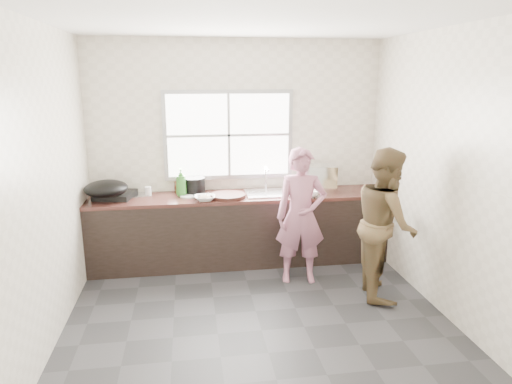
{
  "coord_description": "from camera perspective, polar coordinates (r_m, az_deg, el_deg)",
  "views": [
    {
      "loc": [
        -0.61,
        -4.03,
        2.25
      ],
      "look_at": [
        0.1,
        0.65,
        1.05
      ],
      "focal_mm": 32.0,
      "sensor_mm": 36.0,
      "label": 1
    }
  ],
  "objects": [
    {
      "name": "floor",
      "position": [
        4.66,
        -0.02,
        -14.73
      ],
      "size": [
        3.6,
        3.2,
        0.01
      ],
      "primitive_type": "cube",
      "color": "#2C2C2F",
      "rests_on": "ground"
    },
    {
      "name": "ceiling",
      "position": [
        4.1,
        -0.02,
        20.6
      ],
      "size": [
        3.6,
        3.2,
        0.01
      ],
      "primitive_type": "cube",
      "color": "silver",
      "rests_on": "wall_back"
    },
    {
      "name": "wall_back",
      "position": [
        5.74,
        -2.42,
        5.18
      ],
      "size": [
        3.6,
        0.01,
        2.7
      ],
      "primitive_type": "cube",
      "color": "beige",
      "rests_on": "ground"
    },
    {
      "name": "wall_left",
      "position": [
        4.3,
        -24.55,
        0.85
      ],
      "size": [
        0.01,
        3.2,
        2.7
      ],
      "primitive_type": "cube",
      "color": "beige",
      "rests_on": "ground"
    },
    {
      "name": "wall_right",
      "position": [
        4.78,
        21.9,
        2.35
      ],
      "size": [
        0.01,
        3.2,
        2.7
      ],
      "primitive_type": "cube",
      "color": "silver",
      "rests_on": "ground"
    },
    {
      "name": "wall_front",
      "position": [
        2.66,
        5.17,
        -5.58
      ],
      "size": [
        3.6,
        0.01,
        2.7
      ],
      "primitive_type": "cube",
      "color": "silver",
      "rests_on": "ground"
    },
    {
      "name": "cabinet",
      "position": [
        5.66,
        -1.98,
        -4.75
      ],
      "size": [
        3.6,
        0.62,
        0.82
      ],
      "primitive_type": "cube",
      "color": "black",
      "rests_on": "floor"
    },
    {
      "name": "countertop",
      "position": [
        5.54,
        -2.01,
        -0.54
      ],
      "size": [
        3.6,
        0.64,
        0.04
      ],
      "primitive_type": "cube",
      "color": "#3C1E18",
      "rests_on": "cabinet"
    },
    {
      "name": "sink",
      "position": [
        5.58,
        1.56,
        -0.16
      ],
      "size": [
        0.55,
        0.45,
        0.02
      ],
      "primitive_type": "cube",
      "color": "silver",
      "rests_on": "countertop"
    },
    {
      "name": "faucet",
      "position": [
        5.74,
        1.21,
        1.73
      ],
      "size": [
        0.02,
        0.02,
        0.3
      ],
      "primitive_type": "cylinder",
      "color": "silver",
      "rests_on": "countertop"
    },
    {
      "name": "window_frame",
      "position": [
        5.69,
        -3.44,
        7.12
      ],
      "size": [
        1.6,
        0.05,
        1.1
      ],
      "primitive_type": "cube",
      "color": "#9EA0A5",
      "rests_on": "wall_back"
    },
    {
      "name": "window_glazing",
      "position": [
        5.66,
        -3.41,
        7.09
      ],
      "size": [
        1.5,
        0.01,
        1.0
      ],
      "primitive_type": "cube",
      "color": "white",
      "rests_on": "window_frame"
    },
    {
      "name": "woman",
      "position": [
        5.07,
        5.63,
        -3.55
      ],
      "size": [
        0.56,
        0.4,
        1.42
      ],
      "primitive_type": "imported",
      "rotation": [
        0.0,
        0.0,
        -0.13
      ],
      "color": "#AB667F",
      "rests_on": "floor"
    },
    {
      "name": "person_side",
      "position": [
        4.9,
        15.89,
        -3.75
      ],
      "size": [
        0.73,
        0.87,
        1.57
      ],
      "primitive_type": "imported",
      "rotation": [
        0.0,
        0.0,
        1.37
      ],
      "color": "brown",
      "rests_on": "floor"
    },
    {
      "name": "cutting_board",
      "position": [
        5.41,
        -3.55,
        -0.48
      ],
      "size": [
        0.52,
        0.52,
        0.04
      ],
      "primitive_type": "cylinder",
      "rotation": [
        0.0,
        0.0,
        -0.28
      ],
      "color": "black",
      "rests_on": "countertop"
    },
    {
      "name": "cleaver",
      "position": [
        5.4,
        -6.7,
        -0.32
      ],
      "size": [
        0.22,
        0.12,
        0.01
      ],
      "primitive_type": "cube",
      "rotation": [
        0.0,
        0.0,
        -0.07
      ],
      "color": "#B1B3B8",
      "rests_on": "cutting_board"
    },
    {
      "name": "bowl_mince",
      "position": [
        5.29,
        -6.41,
        -0.76
      ],
      "size": [
        0.25,
        0.25,
        0.06
      ],
      "primitive_type": "imported",
      "rotation": [
        0.0,
        0.0,
        0.02
      ],
      "color": "white",
      "rests_on": "countertop"
    },
    {
      "name": "bowl_crabs",
      "position": [
        5.47,
        6.56,
        -0.23
      ],
      "size": [
        0.25,
        0.25,
        0.07
      ],
      "primitive_type": "imported",
      "rotation": [
        0.0,
        0.0,
        0.2
      ],
      "color": "white",
      "rests_on": "countertop"
    },
    {
      "name": "bowl_held",
      "position": [
        5.45,
        5.72,
        -0.31
      ],
      "size": [
        0.24,
        0.24,
        0.06
      ],
      "primitive_type": "imported",
      "rotation": [
        0.0,
        0.0,
        -0.4
      ],
      "color": "white",
      "rests_on": "countertop"
    },
    {
      "name": "black_pot",
      "position": [
        5.63,
        -7.75,
        0.82
      ],
      "size": [
        0.3,
        0.3,
        0.2
      ],
      "primitive_type": "cylinder",
      "rotation": [
        0.0,
        0.0,
        -0.12
      ],
      "color": "black",
      "rests_on": "countertop"
    },
    {
      "name": "plate_food",
      "position": [
        5.49,
        -8.37,
        -0.5
      ],
      "size": [
        0.23,
        0.23,
        0.02
      ],
      "primitive_type": "cylinder",
      "rotation": [
        0.0,
        0.0,
        -0.07
      ],
      "color": "white",
      "rests_on": "countertop"
    },
    {
      "name": "bottle_green",
      "position": [
        5.52,
        -9.34,
        1.24
      ],
      "size": [
        0.15,
        0.15,
        0.34
      ],
      "primitive_type": "imported",
      "rotation": [
        0.0,
        0.0,
        -0.17
      ],
      "color": "#307A28",
      "rests_on": "countertop"
    },
    {
      "name": "bottle_brown_tall",
      "position": [
        5.7,
        -9.71,
        0.8
      ],
      "size": [
        0.09,
        0.09,
        0.17
      ],
      "primitive_type": "imported",
      "rotation": [
        0.0,
        0.0,
        0.21
      ],
      "color": "#482312",
      "rests_on": "countertop"
    },
    {
      "name": "bottle_brown_short",
      "position": [
        5.7,
        -9.44,
        0.85
      ],
      "size": [
        0.17,
        0.17,
        0.18
      ],
      "primitive_type": "imported",
      "rotation": [
        0.0,
        0.0,
        0.27
      ],
      "color": "#411710",
      "rests_on": "countertop"
    },
    {
      "name": "glass_jar",
      "position": [
        5.62,
        -13.34,
        0.09
      ],
      "size": [
        0.09,
        0.09,
        0.11
      ],
      "primitive_type": "cylinder",
      "rotation": [
        0.0,
        0.0,
        0.18
      ],
      "color": "white",
      "rests_on": "countertop"
    },
    {
      "name": "burner",
      "position": [
        5.65,
        -17.18,
        -0.35
      ],
      "size": [
        0.5,
        0.5,
        0.06
      ],
      "primitive_type": "cube",
      "rotation": [
        0.0,
        0.0,
        -0.21
      ],
      "color": "black",
      "rests_on": "countertop"
    },
    {
      "name": "wok",
      "position": [
        5.47,
        -18.21,
        0.42
      ],
      "size": [
        0.62,
        0.62,
        0.18
      ],
      "primitive_type": "ellipsoid",
      "rotation": [
        0.0,
        0.0,
        0.33
      ],
      "color": "black",
      "rests_on": "burner"
    },
    {
      "name": "dish_rack",
      "position": [
        5.76,
        7.76,
        1.77
      ],
      "size": [
        0.46,
        0.34,
        0.32
      ],
      "primitive_type": "cube",
      "rotation": [
        0.0,
        0.0,
        -0.11
      ],
      "color": "silver",
      "rests_on": "countertop"
    },
    {
      "name": "pot_lid_left",
      "position": [
        5.68,
        -14.12,
        -0.32
      ],
      "size": [
        0.23,
        0.23,
        0.01
      ],
      "primitive_type": "cylinder",
      "rotation": [
        0.0,
        0.0,
        -0.0
      ],
      "color": "silver",
      "rests_on": "countertop"
    },
    {
      "name": "pot_lid_right",
      "position": [
        5.68,
        -14.88,
        -0.38
      ],
      "size": [
        0.25,
        0.25,
        0.01
      ],
      "primitive_type": "cylinder",
      "rotation": [
        0.0,
        0.0,
        0.0
      ],
      "color": "#B1B2B8",
      "rests_on": "countertop"
    }
  ]
}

